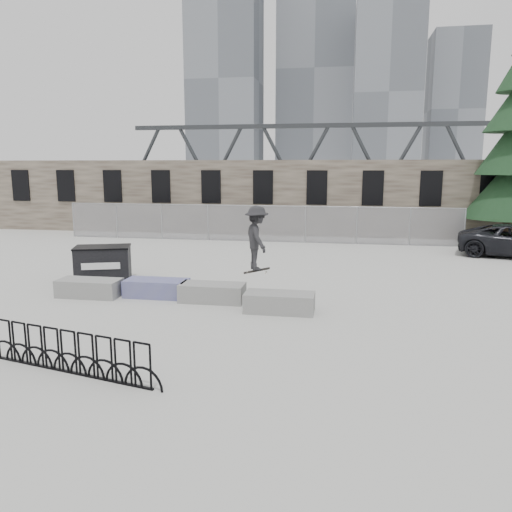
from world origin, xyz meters
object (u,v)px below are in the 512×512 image
(planter_offset, at_px, (279,302))
(skateboarder, at_px, (257,238))
(planter_far_left, at_px, (89,287))
(dumpster, at_px, (103,263))
(planter_center_right, at_px, (212,292))
(planter_center_left, at_px, (157,287))
(bike_rack, at_px, (69,353))

(planter_offset, bearing_deg, skateboarder, 137.04)
(planter_far_left, distance_m, dumpster, 2.25)
(planter_center_right, xyz_separation_m, planter_offset, (2.21, -0.76, 0.00))
(planter_far_left, xyz_separation_m, planter_center_left, (2.14, 0.36, 0.00))
(planter_center_left, xyz_separation_m, bike_rack, (0.47, -6.06, 0.14))
(planter_offset, distance_m, bike_rack, 6.23)
(bike_rack, xyz_separation_m, skateboarder, (2.86, 5.78, 1.59))
(planter_offset, relative_size, bike_rack, 0.46)
(planter_center_right, relative_size, bike_rack, 0.46)
(planter_center_left, distance_m, dumpster, 3.29)
(planter_center_left, relative_size, skateboarder, 0.97)
(skateboarder, bearing_deg, dumpster, 44.94)
(planter_center_left, xyz_separation_m, planter_offset, (4.12, -1.02, 0.00))
(planter_center_right, bearing_deg, planter_offset, -19.12)
(planter_center_left, distance_m, planter_offset, 4.25)
(planter_offset, bearing_deg, planter_center_left, 166.14)
(planter_far_left, relative_size, planter_center_right, 1.00)
(planter_center_right, bearing_deg, planter_center_left, 172.50)
(planter_center_right, height_order, dumpster, dumpster)
(planter_far_left, distance_m, planter_offset, 6.30)
(planter_far_left, bearing_deg, dumpster, 105.41)
(planter_center_right, height_order, bike_rack, bike_rack)
(dumpster, relative_size, bike_rack, 0.51)
(planter_offset, height_order, dumpster, dumpster)
(dumpster, xyz_separation_m, skateboarder, (6.06, -2.07, 1.38))
(planter_center_left, bearing_deg, planter_far_left, -170.55)
(planter_far_left, xyz_separation_m, skateboarder, (5.47, 0.08, 1.73))
(planter_center_left, height_order, bike_rack, bike_rack)
(planter_far_left, distance_m, bike_rack, 6.28)
(planter_center_left, bearing_deg, planter_offset, -13.86)
(planter_far_left, relative_size, planter_offset, 1.00)
(planter_center_right, height_order, skateboarder, skateboarder)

